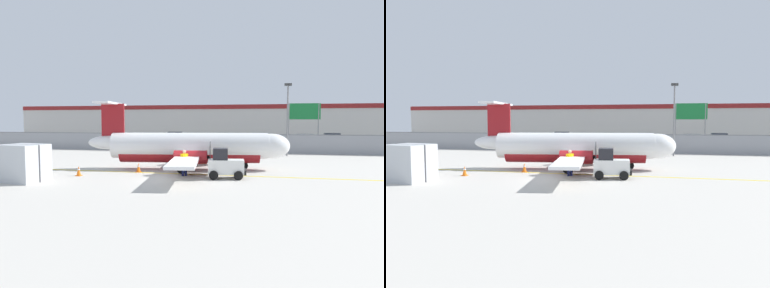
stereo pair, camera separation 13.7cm
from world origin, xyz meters
The scene contains 20 objects.
ground_plane centered at (0.00, 2.00, 0.00)m, with size 140.00×140.00×0.01m.
perimeter_fence centered at (0.00, 18.00, 1.12)m, with size 98.00×0.10×2.10m.
parking_lot_strip centered at (0.00, 29.50, 0.06)m, with size 98.00×17.00×0.12m.
background_building centered at (0.00, 47.99, 3.26)m, with size 91.00×8.10×6.50m.
commuter_airplane centered at (0.08, 4.33, 1.60)m, with size 14.96×16.07×4.92m.
baggage_tug centered at (2.88, 0.87, 0.86)m, with size 2.44×1.61×1.88m.
ground_crew_worker centered at (0.18, 1.20, 0.95)m, with size 0.48×0.48×1.70m.
cargo_container centered at (-8.69, -2.63, 1.10)m, with size 2.69×2.36×2.20m.
traffic_cone_near_left centered at (-3.33, 2.14, 0.31)m, with size 0.36×0.36×0.64m.
traffic_cone_near_right centered at (2.21, 4.19, 0.31)m, with size 0.36×0.36×0.64m.
traffic_cone_far_left centered at (-6.59, -0.15, 0.31)m, with size 0.36×0.36×0.64m.
parked_car_0 centered at (-13.64, 27.15, 0.89)m, with size 4.28×2.18×1.58m.
parked_car_1 centered at (-9.32, 33.93, 0.89)m, with size 4.34×2.31×1.58m.
parked_car_2 centered at (-5.01, 27.85, 0.89)m, with size 4.21×2.02×1.58m.
parked_car_3 centered at (-0.03, 28.58, 0.89)m, with size 4.38×2.41×1.58m.
parked_car_4 centered at (4.64, 25.06, 0.89)m, with size 4.39×2.45×1.58m.
parked_car_5 centered at (10.55, 28.61, 0.89)m, with size 4.22×2.03×1.58m.
parked_car_6 centered at (15.06, 33.51, 0.89)m, with size 4.30×2.22×1.58m.
apron_light_pole centered at (7.45, 15.28, 4.30)m, with size 0.70×0.30×7.27m.
highway_sign centered at (9.48, 20.08, 4.14)m, with size 3.60×0.14×5.50m.
Camera 2 is at (5.44, -20.20, 3.65)m, focal length 32.00 mm.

